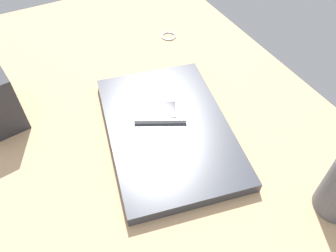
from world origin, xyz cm
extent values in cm
cube|color=tan|center=(0.00, 0.00, 1.50)|extent=(120.00, 80.00, 3.00)
cube|color=#33353D|center=(-2.12, -5.40, 4.08)|extent=(37.66, 28.77, 2.16)
cube|color=silver|center=(1.56, -5.59, 5.60)|extent=(9.63, 11.52, 0.88)
cube|color=black|center=(1.56, -5.59, 6.11)|extent=(6.80, 7.55, 0.14)
torus|color=silver|center=(27.58, -20.99, 3.18)|extent=(3.87, 3.87, 0.36)
camera|label=1|loc=(-39.39, 13.87, 51.71)|focal=35.11mm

